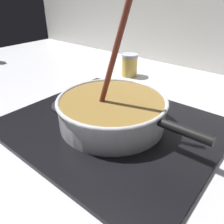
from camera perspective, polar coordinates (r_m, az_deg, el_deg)
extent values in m
cube|color=#B7B7BC|center=(0.56, -5.77, -12.66)|extent=(2.40, 1.60, 0.04)
cube|color=silver|center=(1.12, 25.74, 22.72)|extent=(2.40, 0.02, 0.55)
cube|color=black|center=(0.64, 0.00, -3.37)|extent=(0.56, 0.48, 0.01)
torus|color=#592D0C|center=(0.63, 0.00, -2.61)|extent=(0.20, 0.20, 0.01)
cylinder|color=#262628|center=(0.74, -10.18, 1.76)|extent=(0.13, 0.13, 0.01)
cylinder|color=silver|center=(0.62, 0.00, 0.00)|extent=(0.29, 0.29, 0.07)
cylinder|color=olive|center=(0.62, 0.00, 0.33)|extent=(0.27, 0.27, 0.07)
torus|color=silver|center=(0.60, 0.00, 3.09)|extent=(0.30, 0.30, 0.01)
cylinder|color=black|center=(0.52, 17.88, -4.65)|extent=(0.12, 0.02, 0.02)
cylinder|color=#EDD88C|center=(0.55, -5.22, -0.72)|extent=(0.03, 0.03, 0.01)
cylinder|color=#EDD88C|center=(0.60, 0.54, 2.11)|extent=(0.04, 0.04, 0.01)
cylinder|color=#EDD88C|center=(0.69, -4.34, 5.55)|extent=(0.03, 0.03, 0.01)
cylinder|color=beige|center=(0.54, 3.48, -1.31)|extent=(0.03, 0.03, 0.01)
cylinder|color=#E5CC7A|center=(0.68, 6.01, 5.17)|extent=(0.03, 0.03, 0.01)
cylinder|color=maroon|center=(0.54, 0.66, 14.38)|extent=(0.09, 0.05, 0.29)
cube|color=brown|center=(0.60, -2.95, 1.50)|extent=(0.05, 0.04, 0.01)
cylinder|color=gold|center=(1.02, 4.41, 11.38)|extent=(0.07, 0.07, 0.08)
cylinder|color=#B2B2B7|center=(1.00, 4.52, 14.00)|extent=(0.07, 0.07, 0.01)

